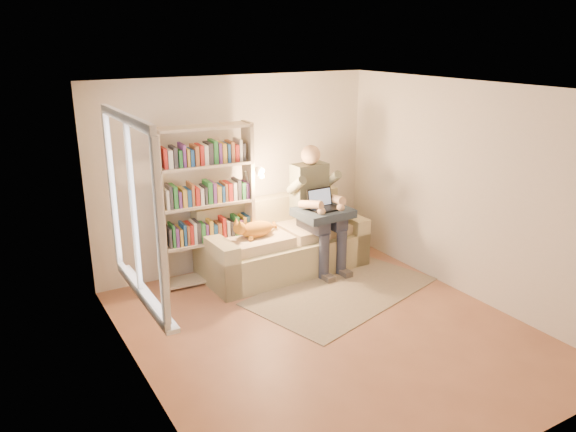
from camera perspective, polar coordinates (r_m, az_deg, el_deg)
floor at (r=6.29m, az=4.17°, el=-11.53°), size 4.50×4.50×0.00m
ceiling at (r=5.50m, az=4.80°, el=12.75°), size 4.00×4.50×0.02m
wall_left at (r=4.96m, az=-14.92°, el=-3.87°), size 0.02×4.50×2.60m
wall_right at (r=7.06m, az=17.94°, el=2.37°), size 0.02×4.50×2.60m
wall_back at (r=7.65m, az=-5.20°, el=4.34°), size 4.00×0.02×2.60m
wall_front at (r=4.26m, az=22.14°, el=-8.39°), size 4.00×0.02×2.60m
window at (r=5.13m, az=-15.05°, el=-2.25°), size 0.12×1.52×1.69m
sofa at (r=7.68m, az=-0.68°, el=-3.00°), size 2.25×1.06×0.95m
person at (r=7.59m, az=2.85°, el=1.47°), size 0.50×0.78×1.69m
cat at (r=7.19m, az=-3.77°, el=-1.41°), size 0.70×0.26×0.26m
blanket at (r=7.53m, az=4.18°, el=0.42°), size 0.72×0.59×0.11m
laptop at (r=7.51m, az=4.14°, el=1.33°), size 0.38×0.31×0.34m
bookshelf at (r=7.14m, az=-8.33°, el=1.88°), size 1.36×0.45×2.06m
rug at (r=7.18m, az=5.48°, el=-7.59°), size 2.63×1.97×0.01m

